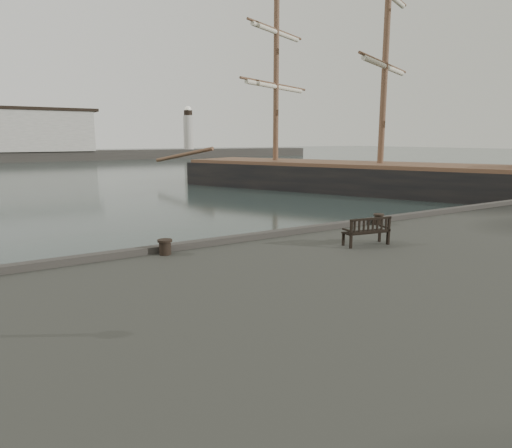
% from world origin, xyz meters
% --- Properties ---
extents(ground, '(400.00, 400.00, 0.00)m').
position_xyz_m(ground, '(0.00, 0.00, 0.00)').
color(ground, black).
rests_on(ground, ground).
extents(bench, '(1.44, 0.70, 0.80)m').
position_xyz_m(bench, '(1.54, -2.54, 1.81)').
color(bench, black).
rests_on(bench, quay).
extents(bollard_left, '(0.51, 0.51, 0.41)m').
position_xyz_m(bollard_left, '(-3.75, -0.50, 1.76)').
color(bollard_left, black).
rests_on(bollard_left, quay).
extents(bollard_right, '(0.39, 0.39, 0.39)m').
position_xyz_m(bollard_right, '(4.24, -0.50, 1.76)').
color(bollard_right, black).
rests_on(bollard_right, quay).
extents(tall_ship_main, '(22.22, 36.56, 27.66)m').
position_xyz_m(tall_ship_main, '(21.76, 15.72, 0.71)').
color(tall_ship_main, black).
rests_on(tall_ship_main, ground).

